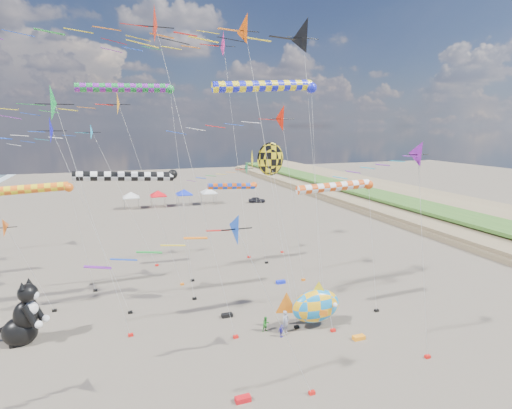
{
  "coord_description": "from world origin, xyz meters",
  "views": [
    {
      "loc": [
        -8.74,
        -17.77,
        15.48
      ],
      "look_at": [
        1.91,
        12.0,
        9.24
      ],
      "focal_mm": 28.0,
      "sensor_mm": 36.0,
      "label": 1
    }
  ],
  "objects": [
    {
      "name": "delta_kite_2",
      "position": [
        -10.71,
        26.19,
        14.52
      ],
      "size": [
        11.83,
        1.83,
        15.84
      ],
      "color": "#23A3DE",
      "rests_on": "ground"
    },
    {
      "name": "kite_bag_1",
      "position": [
        6.27,
        16.83,
        0.15
      ],
      "size": [
        0.9,
        0.44,
        0.3
      ],
      "primitive_type": "cube",
      "color": "#1627E1",
      "rests_on": "ground"
    },
    {
      "name": "delta_kite_11",
      "position": [
        -3.99,
        0.73,
        10.14
      ],
      "size": [
        10.84,
        1.78,
        11.42
      ],
      "color": "#0F41C1",
      "rests_on": "ground"
    },
    {
      "name": "parked_car",
      "position": [
        18.57,
        58.0,
        0.59
      ],
      "size": [
        3.68,
        2.23,
        1.17
      ],
      "primitive_type": "imported",
      "rotation": [
        0.0,
        0.0,
        1.31
      ],
      "color": "#26262D",
      "rests_on": "ground"
    },
    {
      "name": "delta_kite_6",
      "position": [
        7.07,
        1.43,
        13.51
      ],
      "size": [
        7.81,
        1.66,
        14.73
      ],
      "color": "purple",
      "rests_on": "ground"
    },
    {
      "name": "delta_kite_4",
      "position": [
        -11.63,
        11.21,
        16.61
      ],
      "size": [
        11.43,
        2.45,
        18.12
      ],
      "color": "green",
      "rests_on": "ground"
    },
    {
      "name": "windsock_4",
      "position": [
        -7.0,
        20.38,
        18.69
      ],
      "size": [
        9.66,
        0.8,
        19.18
      ],
      "color": "#188533",
      "rests_on": "ground"
    },
    {
      "name": "child_green",
      "position": [
        1.45,
        8.45,
        0.6
      ],
      "size": [
        0.66,
        0.56,
        1.21
      ],
      "primitive_type": "imported",
      "rotation": [
        0.0,
        0.0,
        0.19
      ],
      "color": "#207722",
      "rests_on": "ground"
    },
    {
      "name": "angelfish_kite",
      "position": [
        2.78,
        11.58,
        12.81
      ],
      "size": [
        3.74,
        3.02,
        14.23
      ],
      "color": "yellow",
      "rests_on": "ground"
    },
    {
      "name": "windsock_0",
      "position": [
        2.5,
        10.72,
        18.29
      ],
      "size": [
        9.5,
        0.82,
        18.78
      ],
      "color": "#161DDD",
      "rests_on": "ground"
    },
    {
      "name": "kite_bag_2",
      "position": [
        -0.73,
        11.74,
        0.15
      ],
      "size": [
        0.9,
        0.44,
        0.3
      ],
      "primitive_type": "cube",
      "color": "black",
      "rests_on": "ground"
    },
    {
      "name": "delta_kite_8",
      "position": [
        -5.79,
        8.3,
        21.25
      ],
      "size": [
        13.13,
        2.49,
        22.78
      ],
      "color": "red",
      "rests_on": "ground"
    },
    {
      "name": "windsock_5",
      "position": [
        7.29,
        8.39,
        10.9
      ],
      "size": [
        7.87,
        0.72,
        11.33
      ],
      "color": "#D8480F",
      "rests_on": "ground"
    },
    {
      "name": "tent_row",
      "position": [
        1.5,
        60.0,
        3.15
      ],
      "size": [
        19.2,
        4.2,
        3.8
      ],
      "color": "silver",
      "rests_on": "ground"
    },
    {
      "name": "cat_inflatable",
      "position": [
        -15.61,
        12.89,
        2.43
      ],
      "size": [
        4.02,
        2.99,
        4.87
      ],
      "primitive_type": null,
      "rotation": [
        0.0,
        0.0,
        -0.37
      ],
      "color": "black",
      "rests_on": "ground"
    },
    {
      "name": "delta_kite_0",
      "position": [
        5.25,
        16.73,
        15.94
      ],
      "size": [
        12.47,
        2.64,
        17.52
      ],
      "color": "red",
      "rests_on": "ground"
    },
    {
      "name": "delta_kite_3",
      "position": [
        2.43,
        25.45,
        23.94
      ],
      "size": [
        14.51,
        2.99,
        25.68
      ],
      "color": "#EA2080",
      "rests_on": "ground"
    },
    {
      "name": "kite_bag_0",
      "position": [
        -2.64,
        1.5,
        0.15
      ],
      "size": [
        0.9,
        0.44,
        0.3
      ],
      "primitive_type": "cube",
      "color": "red",
      "rests_on": "ground"
    },
    {
      "name": "delta_kite_12",
      "position": [
        5.37,
        25.88,
        10.43
      ],
      "size": [
        10.54,
        1.87,
        11.72
      ],
      "color": "#1D8A4C",
      "rests_on": "ground"
    },
    {
      "name": "delta_kite_1",
      "position": [
        -8.69,
        19.74,
        17.1
      ],
      "size": [
        13.1,
        2.24,
        18.54
      ],
      "color": "orange",
      "rests_on": "ground"
    },
    {
      "name": "ground",
      "position": [
        0.0,
        0.0,
        0.0
      ],
      "size": [
        260.0,
        260.0,
        0.0
      ],
      "primitive_type": "plane",
      "color": "brown",
      "rests_on": "ground"
    },
    {
      "name": "windsock_2",
      "position": [
        -15.65,
        20.97,
        10.07
      ],
      "size": [
        8.56,
        0.82,
        10.53
      ],
      "color": "orange",
      "rests_on": "ground"
    },
    {
      "name": "fish_inflatable",
      "position": [
        5.25,
        7.71,
        1.82
      ],
      "size": [
        5.35,
        2.78,
        3.85
      ],
      "color": "#1481C9",
      "rests_on": "ground"
    },
    {
      "name": "person_adult",
      "position": [
        2.75,
        7.72,
        0.91
      ],
      "size": [
        0.78,
        0.66,
        1.81
      ],
      "primitive_type": "imported",
      "rotation": [
        0.0,
        0.0,
        0.4
      ],
      "color": "#8C8FA0",
      "rests_on": "ground"
    },
    {
      "name": "delta_kite_10",
      "position": [
        -12.47,
        15.09,
        14.92
      ],
      "size": [
        10.32,
        2.22,
        16.32
      ],
      "color": "#1918C1",
      "rests_on": "ground"
    },
    {
      "name": "delta_kite_5",
      "position": [
        -0.34,
        8.13,
        21.42
      ],
      "size": [
        11.59,
        2.19,
        22.86
      ],
      "color": "#E14C04",
      "rests_on": "ground"
    },
    {
      "name": "windsock_1",
      "position": [
        3.38,
        22.86,
        9.09
      ],
      "size": [
        6.8,
        0.69,
        9.5
      ],
      "color": "#F05510",
      "rests_on": "ground"
    },
    {
      "name": "delta_kite_7",
      "position": [
        4.51,
        11.26,
        21.77
      ],
      "size": [
        14.57,
        2.88,
        23.47
      ],
      "color": "black",
      "rests_on": "ground"
    },
    {
      "name": "windsock_3",
      "position": [
        -7.53,
        15.98,
        11.44
      ],
      "size": [
        9.4,
        0.82,
        11.9
      ],
      "color": "black",
      "rests_on": "ground"
    },
    {
      "name": "kite_bag_3",
      "position": [
        7.49,
        5.06,
        0.15
      ],
      "size": [
        0.9,
        0.44,
        0.3
      ],
      "primitive_type": "cube",
      "color": "orange",
      "rests_on": "ground"
    },
    {
      "name": "child_blue",
      "position": [
        2.24,
        7.32,
        0.49
      ],
      "size": [
        0.62,
        0.41,
        0.98
      ],
      "primitive_type": "imported",
      "rotation": [
        0.0,
        0.0,
        0.32
      ],
      "color": "#352EBD",
      "rests_on": "ground"
    }
  ]
}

